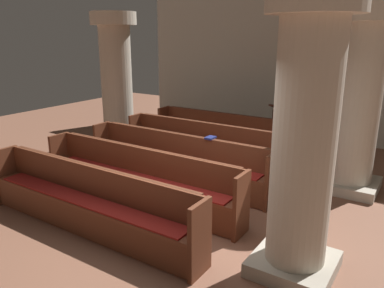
{
  "coord_description": "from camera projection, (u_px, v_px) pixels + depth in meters",
  "views": [
    {
      "loc": [
        2.92,
        -4.1,
        2.75
      ],
      "look_at": [
        -0.83,
        1.63,
        0.75
      ],
      "focal_mm": 35.65,
      "sensor_mm": 36.0,
      "label": 1
    }
  ],
  "objects": [
    {
      "name": "pew_row_0",
      "position": [
        230.0,
        134.0,
        8.85
      ],
      "size": [
        3.85,
        0.46,
        0.93
      ],
      "color": "brown",
      "rests_on": "ground"
    },
    {
      "name": "pillar_far_side",
      "position": [
        116.0,
        78.0,
        9.32
      ],
      "size": [
        1.09,
        1.09,
        3.23
      ],
      "color": "#B6AD9A",
      "rests_on": "ground"
    },
    {
      "name": "back_wall",
      "position": [
        313.0,
        53.0,
        9.85
      ],
      "size": [
        10.0,
        0.16,
        4.5
      ],
      "primitive_type": "cube",
      "color": "beige",
      "rests_on": "ground"
    },
    {
      "name": "hymn_book",
      "position": [
        210.0,
        138.0,
        6.81
      ],
      "size": [
        0.15,
        0.2,
        0.03
      ],
      "primitive_type": "cube",
      "color": "navy",
      "rests_on": "pew_row_2"
    },
    {
      "name": "pillar_aisle_rear",
      "position": [
        305.0,
        135.0,
        4.12
      ],
      "size": [
        1.0,
        1.0,
        3.23
      ],
      "color": "#B6AD9A",
      "rests_on": "ground"
    },
    {
      "name": "lectern",
      "position": [
        279.0,
        129.0,
        9.49
      ],
      "size": [
        0.48,
        0.45,
        1.08
      ],
      "color": "#411E13",
      "rests_on": "ground"
    },
    {
      "name": "pillar_aisle_side",
      "position": [
        359.0,
        98.0,
        6.53
      ],
      "size": [
        1.09,
        1.09,
        3.23
      ],
      "color": "#B6AD9A",
      "rests_on": "ground"
    },
    {
      "name": "pew_row_3",
      "position": [
        137.0,
        176.0,
        6.24
      ],
      "size": [
        3.85,
        0.46,
        0.93
      ],
      "color": "brown",
      "rests_on": "ground"
    },
    {
      "name": "kneeler_box_red",
      "position": [
        295.0,
        190.0,
        6.63
      ],
      "size": [
        0.44,
        0.31,
        0.23
      ],
      "primitive_type": "cube",
      "color": "maroon",
      "rests_on": "ground"
    },
    {
      "name": "pew_row_2",
      "position": [
        176.0,
        158.0,
        7.11
      ],
      "size": [
        3.85,
        0.47,
        0.93
      ],
      "color": "brown",
      "rests_on": "ground"
    },
    {
      "name": "ground_plane",
      "position": [
        178.0,
        228.0,
        5.6
      ],
      "size": [
        19.2,
        19.2,
        0.0
      ],
      "primitive_type": "plane",
      "color": "brown"
    },
    {
      "name": "pew_row_1",
      "position": [
        206.0,
        145.0,
        7.98
      ],
      "size": [
        3.85,
        0.46,
        0.93
      ],
      "color": "brown",
      "rests_on": "ground"
    },
    {
      "name": "pew_row_4",
      "position": [
        87.0,
        199.0,
        5.38
      ],
      "size": [
        3.85,
        0.46,
        0.93
      ],
      "color": "brown",
      "rests_on": "ground"
    }
  ]
}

